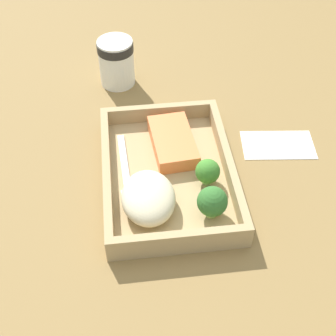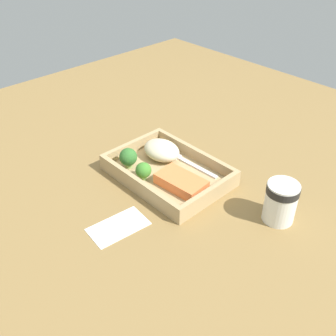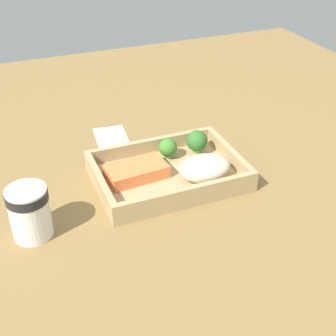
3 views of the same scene
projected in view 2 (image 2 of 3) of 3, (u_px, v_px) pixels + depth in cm
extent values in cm
cube|color=olive|center=(168.00, 180.00, 97.61)|extent=(160.00, 160.00, 2.00)
cube|color=tan|center=(168.00, 175.00, 96.69)|extent=(28.49, 20.23, 1.20)
cube|color=tan|center=(195.00, 153.00, 100.83)|extent=(28.49, 1.20, 2.98)
cube|color=tan|center=(138.00, 184.00, 90.15)|extent=(28.49, 1.20, 2.98)
cube|color=tan|center=(210.00, 194.00, 87.37)|extent=(1.20, 17.83, 2.98)
cube|color=tan|center=(133.00, 146.00, 103.61)|extent=(1.20, 17.83, 2.98)
cube|color=#F37B41|center=(181.00, 182.00, 91.16)|extent=(12.17, 7.49, 2.58)
ellipsoid|color=beige|center=(162.00, 150.00, 100.82)|extent=(10.31, 7.91, 4.38)
cylinder|color=#83A459|center=(129.00, 164.00, 98.03)|extent=(1.69, 1.69, 1.75)
sphere|color=#326A2B|center=(128.00, 157.00, 96.82)|extent=(4.46, 4.46, 4.46)
cylinder|color=#7EAD59|center=(144.00, 176.00, 94.06)|extent=(1.45, 1.45, 1.43)
sphere|color=#3F802B|center=(143.00, 170.00, 93.04)|extent=(3.83, 3.83, 3.83)
cube|color=silver|center=(197.00, 167.00, 97.95)|extent=(12.44, 1.63, 0.44)
cube|color=silver|center=(174.00, 155.00, 102.46)|extent=(3.49, 2.34, 0.44)
cylinder|color=white|center=(281.00, 202.00, 81.98)|extent=(6.67, 6.67, 9.22)
cylinder|color=black|center=(283.00, 190.00, 80.04)|extent=(6.87, 6.87, 1.66)
cube|color=white|center=(118.00, 226.00, 82.49)|extent=(8.31, 12.96, 0.24)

